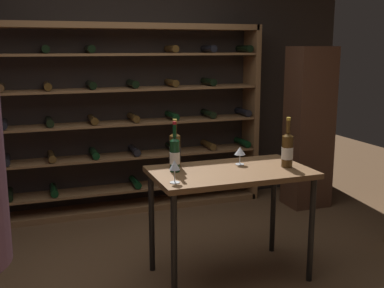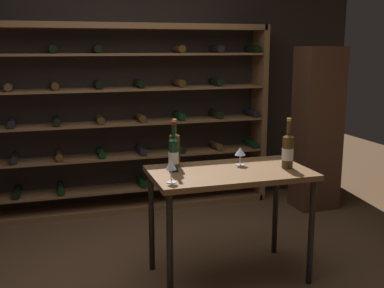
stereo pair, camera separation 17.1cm
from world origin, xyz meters
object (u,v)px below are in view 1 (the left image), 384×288
at_px(wine_rack, 113,122).
at_px(wine_bottle_black_capsule, 175,149).
at_px(tasting_table, 230,181).
at_px(wine_glass_stemmed_left, 240,152).
at_px(display_cabinet, 309,128).
at_px(wine_bottle_red_label, 287,150).
at_px(wine_bottle_amber_reserve, 175,154).
at_px(wine_glass_stemmed_center, 175,166).

distance_m(wine_rack, wine_bottle_black_capsule, 1.55).
xyz_separation_m(tasting_table, wine_glass_stemmed_left, (0.13, 0.12, 0.19)).
bearing_deg(tasting_table, wine_bottle_black_capsule, 148.34).
distance_m(display_cabinet, wine_bottle_red_label, 1.70).
distance_m(wine_rack, display_cabinet, 2.10).
relative_size(tasting_table, wine_glass_stemmed_left, 8.39).
bearing_deg(wine_glass_stemmed_left, wine_bottle_amber_reserve, -177.15).
distance_m(wine_glass_stemmed_left, wine_glass_stemmed_center, 0.70).
distance_m(display_cabinet, wine_glass_stemmed_left, 1.78).
bearing_deg(tasting_table, wine_glass_stemmed_left, 42.23).
height_order(wine_bottle_amber_reserve, wine_glass_stemmed_left, wine_bottle_amber_reserve).
relative_size(wine_bottle_red_label, wine_glass_stemmed_left, 2.71).
distance_m(tasting_table, wine_bottle_red_label, 0.49).
distance_m(wine_bottle_amber_reserve, wine_glass_stemmed_left, 0.54).
xyz_separation_m(display_cabinet, wine_glass_stemmed_left, (-1.37, -1.13, 0.08)).
xyz_separation_m(wine_bottle_amber_reserve, wine_glass_stemmed_left, (0.53, 0.03, -0.03)).
distance_m(tasting_table, wine_bottle_amber_reserve, 0.47).
xyz_separation_m(tasting_table, wine_glass_stemmed_center, (-0.50, -0.19, 0.21)).
height_order(tasting_table, wine_glass_stemmed_center, wine_glass_stemmed_center).
distance_m(tasting_table, display_cabinet, 1.95).
distance_m(wine_rack, wine_glass_stemmed_center, 1.95).
xyz_separation_m(wine_rack, wine_bottle_amber_reserve, (0.13, -1.67, 0.00)).
relative_size(wine_bottle_red_label, wine_bottle_amber_reserve, 1.02).
bearing_deg(wine_bottle_red_label, wine_glass_stemmed_center, -172.58).
relative_size(wine_glass_stemmed_left, wine_glass_stemmed_center, 0.88).
distance_m(wine_rack, tasting_table, 1.86).
distance_m(wine_rack, wine_bottle_amber_reserve, 1.68).
bearing_deg(wine_bottle_amber_reserve, wine_rack, 94.49).
bearing_deg(wine_rack, wine_glass_stemmed_left, -67.96).
distance_m(wine_bottle_amber_reserve, wine_glass_stemmed_center, 0.29).
bearing_deg(tasting_table, wine_rack, 106.87).
xyz_separation_m(wine_rack, display_cabinet, (2.03, -0.51, -0.10)).
relative_size(wine_bottle_amber_reserve, wine_glass_stemmed_center, 2.34).
bearing_deg(wine_bottle_black_capsule, tasting_table, -31.66).
xyz_separation_m(display_cabinet, wine_glass_stemmed_center, (-1.99, -1.44, 0.09)).
bearing_deg(display_cabinet, wine_bottle_amber_reserve, -148.69).
xyz_separation_m(tasting_table, wine_bottle_amber_reserve, (-0.40, 0.09, 0.22)).
bearing_deg(display_cabinet, wine_bottle_red_label, -128.95).
bearing_deg(wine_bottle_red_label, wine_rack, 117.93).
bearing_deg(wine_bottle_red_label, wine_glass_stemmed_left, 148.70).
bearing_deg(wine_glass_stemmed_center, wine_bottle_amber_reserve, 71.87).
bearing_deg(wine_glass_stemmed_center, wine_bottle_red_label, 7.42).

